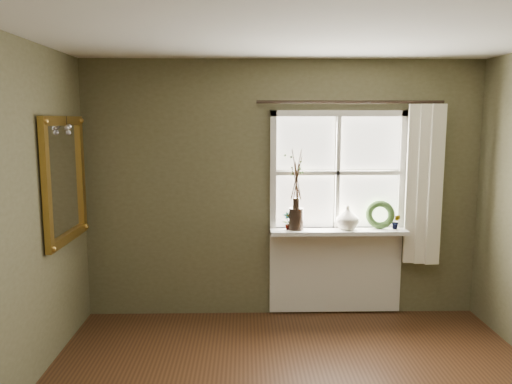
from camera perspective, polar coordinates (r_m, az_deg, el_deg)
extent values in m
plane|color=silver|center=(2.84, 6.98, 20.23)|extent=(4.50, 4.50, 0.00)
cube|color=brown|center=(5.11, 3.04, 0.29)|extent=(4.00, 0.10, 2.60)
cube|color=white|center=(5.18, 9.17, -4.32)|extent=(1.36, 0.06, 0.06)
cube|color=white|center=(5.05, 9.48, 8.85)|extent=(1.36, 0.06, 0.06)
cube|color=white|center=(5.00, 1.98, 2.20)|extent=(0.06, 0.06, 1.24)
cube|color=white|center=(5.24, 16.33, 2.15)|extent=(0.06, 0.06, 1.24)
cube|color=white|center=(5.08, 9.32, 2.19)|extent=(1.24, 0.05, 0.04)
cube|color=white|center=(5.08, 9.32, 2.19)|extent=(0.04, 0.05, 1.12)
cube|color=white|center=(5.03, 5.69, 5.57)|extent=(0.59, 0.01, 0.53)
cube|color=white|center=(5.15, 12.92, 5.46)|extent=(0.59, 0.01, 0.53)
cube|color=white|center=(5.10, 5.60, -1.07)|extent=(0.59, 0.01, 0.53)
cube|color=white|center=(5.21, 12.71, -1.02)|extent=(0.59, 0.01, 0.53)
cube|color=white|center=(5.08, 9.37, -4.45)|extent=(1.36, 0.26, 0.04)
cube|color=white|center=(5.30, 9.04, -8.84)|extent=(1.36, 0.04, 0.88)
cylinder|color=black|center=(4.99, 4.59, -3.07)|extent=(0.17, 0.17, 0.22)
imported|color=silver|center=(5.07, 10.41, -2.90)|extent=(0.29, 0.29, 0.24)
torus|color=#304C22|center=(5.19, 13.98, -2.86)|extent=(0.31, 0.20, 0.30)
imported|color=#304C22|center=(4.99, 3.62, -3.31)|extent=(0.11, 0.09, 0.18)
imported|color=#304C22|center=(5.20, 15.70, -3.30)|extent=(0.10, 0.09, 0.15)
cube|color=white|center=(5.23, 18.56, 0.77)|extent=(0.36, 0.12, 1.59)
cylinder|color=black|center=(5.03, 10.75, 10.08)|extent=(1.84, 0.03, 0.03)
cube|color=white|center=(4.68, -21.09, 1.31)|extent=(0.02, 0.77, 0.94)
cube|color=#A87C31|center=(4.65, -21.30, 7.59)|extent=(0.05, 0.93, 0.08)
cube|color=#A87C31|center=(4.76, -20.65, -4.81)|extent=(0.05, 0.93, 0.08)
cube|color=#A87C31|center=(4.28, -22.86, 0.62)|extent=(0.05, 0.08, 0.94)
cube|color=#A87C31|center=(5.07, -19.38, 1.90)|extent=(0.05, 0.08, 0.94)
sphere|color=silver|center=(4.60, -20.80, 6.87)|extent=(0.04, 0.04, 0.04)
sphere|color=silver|center=(4.63, -20.65, 6.38)|extent=(0.04, 0.04, 0.04)
sphere|color=silver|center=(4.66, -20.56, 7.01)|extent=(0.04, 0.04, 0.04)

